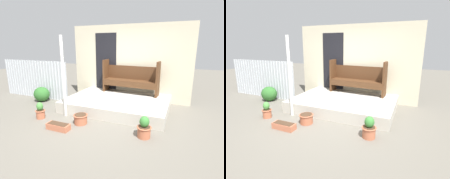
% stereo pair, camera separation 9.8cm
% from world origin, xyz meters
% --- Properties ---
extents(ground_plane, '(24.00, 24.00, 0.00)m').
position_xyz_m(ground_plane, '(0.00, 0.00, 0.00)').
color(ground_plane, '#666056').
extents(porch_slab, '(3.04, 2.08, 0.32)m').
position_xyz_m(porch_slab, '(0.01, 1.04, 0.16)').
color(porch_slab, '#B7B2A5').
rests_on(porch_slab, ground_plane).
extents(house_wall, '(4.24, 0.08, 2.60)m').
position_xyz_m(house_wall, '(-0.03, 2.10, 1.30)').
color(house_wall, beige).
rests_on(house_wall, ground_plane).
extents(fence_corrugated, '(2.88, 0.05, 1.37)m').
position_xyz_m(fence_corrugated, '(-3.27, 1.02, 0.69)').
color(fence_corrugated, '#ADB2B7').
rests_on(fence_corrugated, ground_plane).
extents(support_post, '(0.08, 0.08, 2.16)m').
position_xyz_m(support_post, '(-1.11, -0.06, 1.08)').
color(support_post, white).
rests_on(support_post, ground_plane).
extents(bench, '(1.91, 0.53, 1.11)m').
position_xyz_m(bench, '(0.20, 1.79, 0.86)').
color(bench, '#4C2D19').
rests_on(bench, porch_slab).
extents(flower_pot_left, '(0.26, 0.26, 0.45)m').
position_xyz_m(flower_pot_left, '(-1.62, -0.47, 0.19)').
color(flower_pot_left, '#B26042').
rests_on(flower_pot_left, ground_plane).
extents(flower_pot_middle, '(0.36, 0.36, 0.24)m').
position_xyz_m(flower_pot_middle, '(-0.45, -0.35, 0.13)').
color(flower_pot_middle, '#B26042').
rests_on(flower_pot_middle, ground_plane).
extents(flower_pot_right, '(0.32, 0.32, 0.47)m').
position_xyz_m(flower_pot_right, '(1.16, -0.41, 0.21)').
color(flower_pot_right, '#B26042').
rests_on(flower_pot_right, ground_plane).
extents(planter_box_rect, '(0.56, 0.22, 0.15)m').
position_xyz_m(planter_box_rect, '(-0.76, -0.82, 0.07)').
color(planter_box_rect, '#B76647').
rests_on(planter_box_rect, ground_plane).
extents(shrub_by_fence, '(0.56, 0.50, 0.50)m').
position_xyz_m(shrub_by_fence, '(-2.68, 0.70, 0.25)').
color(shrub_by_fence, '#2D6628').
rests_on(shrub_by_fence, ground_plane).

